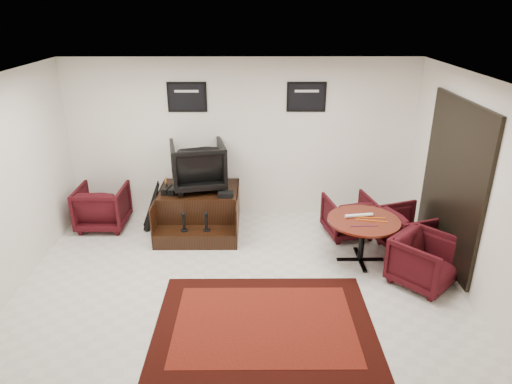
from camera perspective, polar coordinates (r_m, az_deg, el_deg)
ground at (r=6.31m, az=-2.23°, el=-12.32°), size 6.00×6.00×0.00m
room_shell at (r=5.60m, az=1.71°, el=3.58°), size 6.02×5.02×2.81m
area_rug at (r=5.75m, az=1.06°, el=-16.19°), size 2.64×1.98×0.01m
shine_podium at (r=7.86m, az=-7.09°, el=-2.34°), size 1.34×1.38×0.69m
shine_chair at (r=7.69m, az=-7.26°, el=3.63°), size 1.01×0.97×0.89m
shoes_pair at (r=7.68m, az=-10.70°, el=0.24°), size 0.27×0.31×0.10m
polish_kit at (r=7.41m, az=-3.82°, el=-0.30°), size 0.25×0.18×0.08m
umbrella_black at (r=7.82m, az=-12.79°, el=-1.79°), size 0.34×0.13×0.91m
umbrella_hooked at (r=7.98m, az=-12.85°, el=-1.40°), size 0.33×0.12×0.88m
armchair_side at (r=8.24m, az=-18.66°, el=-1.51°), size 0.80×0.75×0.82m
meeting_table at (r=6.88m, az=13.28°, el=-4.01°), size 1.05×1.05×0.69m
table_chair_back at (r=7.71m, az=11.47°, el=-2.71°), size 0.84×0.80×0.75m
table_chair_window at (r=7.48m, az=18.55°, el=-4.28°), size 0.89×0.92×0.75m
table_chair_corner at (r=6.66m, az=20.35°, el=-7.83°), size 1.04×1.04×0.78m
paper_roll at (r=6.89m, az=12.74°, el=-2.86°), size 0.42×0.11×0.05m
table_clutter at (r=6.81m, az=13.97°, el=-3.49°), size 0.57×0.31×0.01m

